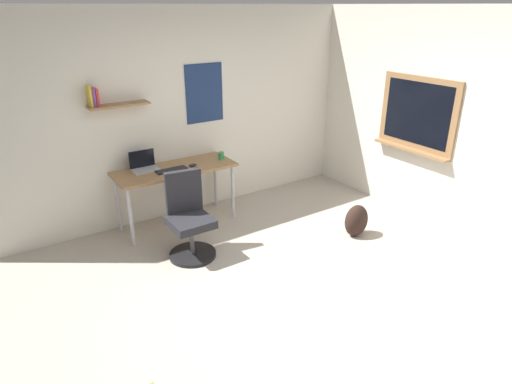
{
  "coord_description": "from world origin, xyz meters",
  "views": [
    {
      "loc": [
        -2.28,
        -2.66,
        2.59
      ],
      "look_at": [
        -0.03,
        0.73,
        0.85
      ],
      "focal_mm": 30.77,
      "sensor_mm": 36.0,
      "label": 1
    }
  ],
  "objects_px": {
    "office_chair": "(189,221)",
    "laptop": "(144,165)",
    "coffee_mug": "(221,156)",
    "backpack": "(356,221)",
    "desk": "(175,174)",
    "computer_mouse": "(193,165)",
    "keyboard": "(172,170)"
  },
  "relations": [
    {
      "from": "office_chair",
      "to": "laptop",
      "type": "bearing_deg",
      "value": 98.58
    },
    {
      "from": "coffee_mug",
      "to": "backpack",
      "type": "xyz_separation_m",
      "value": [
        1.02,
        -1.46,
        -0.61
      ]
    },
    {
      "from": "desk",
      "to": "computer_mouse",
      "type": "relative_size",
      "value": 14.13
    },
    {
      "from": "laptop",
      "to": "computer_mouse",
      "type": "distance_m",
      "value": 0.58
    },
    {
      "from": "coffee_mug",
      "to": "backpack",
      "type": "distance_m",
      "value": 1.88
    },
    {
      "from": "backpack",
      "to": "keyboard",
      "type": "bearing_deg",
      "value": 140.89
    },
    {
      "from": "laptop",
      "to": "coffee_mug",
      "type": "relative_size",
      "value": 3.37
    },
    {
      "from": "computer_mouse",
      "to": "backpack",
      "type": "relative_size",
      "value": 0.26
    },
    {
      "from": "computer_mouse",
      "to": "office_chair",
      "type": "bearing_deg",
      "value": -120.48
    },
    {
      "from": "desk",
      "to": "keyboard",
      "type": "xyz_separation_m",
      "value": [
        -0.07,
        -0.07,
        0.09
      ]
    },
    {
      "from": "laptop",
      "to": "keyboard",
      "type": "bearing_deg",
      "value": -40.09
    },
    {
      "from": "computer_mouse",
      "to": "keyboard",
      "type": "bearing_deg",
      "value": 180.0
    },
    {
      "from": "desk",
      "to": "laptop",
      "type": "relative_size",
      "value": 4.74
    },
    {
      "from": "desk",
      "to": "office_chair",
      "type": "distance_m",
      "value": 0.83
    },
    {
      "from": "office_chair",
      "to": "computer_mouse",
      "type": "relative_size",
      "value": 9.13
    },
    {
      "from": "office_chair",
      "to": "keyboard",
      "type": "xyz_separation_m",
      "value": [
        0.12,
        0.68,
        0.36
      ]
    },
    {
      "from": "office_chair",
      "to": "computer_mouse",
      "type": "xyz_separation_m",
      "value": [
        0.4,
        0.68,
        0.37
      ]
    },
    {
      "from": "keyboard",
      "to": "coffee_mug",
      "type": "xyz_separation_m",
      "value": [
        0.71,
        0.05,
        0.04
      ]
    },
    {
      "from": "office_chair",
      "to": "backpack",
      "type": "xyz_separation_m",
      "value": [
        1.85,
        -0.72,
        -0.21
      ]
    },
    {
      "from": "keyboard",
      "to": "backpack",
      "type": "height_order",
      "value": "keyboard"
    },
    {
      "from": "computer_mouse",
      "to": "coffee_mug",
      "type": "bearing_deg",
      "value": 6.66
    },
    {
      "from": "office_chair",
      "to": "backpack",
      "type": "distance_m",
      "value": 2.0
    },
    {
      "from": "computer_mouse",
      "to": "coffee_mug",
      "type": "xyz_separation_m",
      "value": [
        0.43,
        0.05,
        0.03
      ]
    },
    {
      "from": "computer_mouse",
      "to": "backpack",
      "type": "height_order",
      "value": "computer_mouse"
    },
    {
      "from": "laptop",
      "to": "coffee_mug",
      "type": "bearing_deg",
      "value": -9.78
    },
    {
      "from": "computer_mouse",
      "to": "backpack",
      "type": "distance_m",
      "value": 2.1
    },
    {
      "from": "laptop",
      "to": "office_chair",
      "type": "bearing_deg",
      "value": -81.42
    },
    {
      "from": "desk",
      "to": "backpack",
      "type": "xyz_separation_m",
      "value": [
        1.66,
        -1.48,
        -0.48
      ]
    },
    {
      "from": "desk",
      "to": "coffee_mug",
      "type": "relative_size",
      "value": 15.97
    },
    {
      "from": "laptop",
      "to": "keyboard",
      "type": "relative_size",
      "value": 0.84
    },
    {
      "from": "office_chair",
      "to": "keyboard",
      "type": "relative_size",
      "value": 2.57
    },
    {
      "from": "coffee_mug",
      "to": "backpack",
      "type": "height_order",
      "value": "coffee_mug"
    }
  ]
}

